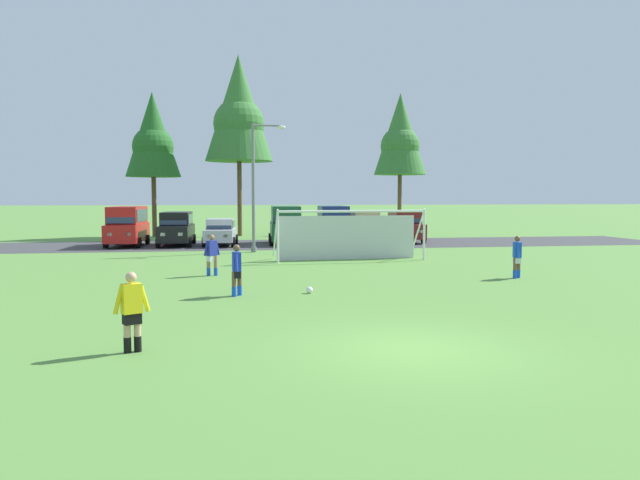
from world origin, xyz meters
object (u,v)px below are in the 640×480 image
Objects in this scene: player_defender_far at (212,255)px; parked_car_slot_right at (362,226)px; player_striker_near at (517,257)px; parked_car_slot_center_right at (333,223)px; referee at (132,312)px; parked_car_slot_left at (177,228)px; soccer_goal at (349,234)px; parked_car_slot_far_right at (405,226)px; soccer_ball at (309,290)px; player_midfield_center at (237,270)px; street_lamp at (257,186)px; parked_car_slot_far_left at (127,225)px; parked_car_slot_center_left at (221,232)px; parked_car_slot_center at (286,224)px.

player_defender_far is 19.07m from parked_car_slot_right.
parked_car_slot_center_right is at bearing 102.29° from player_striker_near.
parked_car_slot_left is (-1.36, 26.56, 0.29)m from referee.
parked_car_slot_far_right is at bearing 59.98° from soccer_goal.
player_striker_near is at bearing -50.96° from parked_car_slot_left.
player_midfield_center is (-2.34, -0.13, 0.71)m from soccer_ball.
street_lamp is at bearing 76.96° from player_defender_far.
player_midfield_center is 21.18m from parked_car_slot_far_left.
player_midfield_center is 0.34× the size of parked_car_slot_far_left.
parked_car_slot_center_left is (5.85, -0.43, -0.47)m from parked_car_slot_far_left.
referee is at bearing -99.46° from street_lamp.
player_striker_near is 18.94m from parked_car_slot_right.
parked_car_slot_left reaches higher than player_midfield_center.
parked_car_slot_far_left is (-6.60, 20.12, 0.52)m from player_midfield_center.
player_midfield_center is at bearing -71.84° from parked_car_slot_far_left.
referee is 0.35× the size of parked_car_slot_right.
player_striker_near is 15.77m from street_lamp.
player_midfield_center is at bearing -79.98° from parked_car_slot_left.
soccer_goal is at bearing 60.25° from player_midfield_center.
parked_car_slot_center_left is (-11.50, 17.25, 0.05)m from player_striker_near.
player_defender_far is 14.68m from parked_car_slot_center_left.
parked_car_slot_center is at bearing 101.86° from soccer_goal.
street_lamp reaches higher than parked_car_slot_center_left.
parked_car_slot_left is (-2.64, 15.06, 0.29)m from player_defender_far.
street_lamp is at bearing -47.35° from parked_car_slot_left.
referee is 1.00× the size of player_midfield_center.
referee is at bearing -80.58° from parked_car_slot_far_left.
parked_car_slot_far_right is (5.09, 0.08, -0.23)m from parked_car_slot_center_right.
parked_car_slot_center is (4.43, 15.24, 0.52)m from player_defender_far.
player_striker_near is at bearing -84.71° from parked_car_slot_right.
parked_car_slot_right is (5.49, 1.04, -0.23)m from parked_car_slot_center.
parked_car_slot_far_left reaches higher than parked_car_slot_left.
parked_car_slot_right is (2.21, 0.70, -0.23)m from parked_car_slot_center_right.
player_midfield_center reaches higher than soccer_ball.
player_midfield_center is (2.19, 6.49, 0.00)m from referee.
referee reaches higher than soccer_ball.
parked_car_slot_right reaches higher than soccer_ball.
parked_car_slot_center_right is at bearing -179.09° from parked_car_slot_far_right.
parked_car_slot_right reaches higher than player_defender_far.
parked_car_slot_left is at bearing -174.42° from parked_car_slot_right.
street_lamp reaches higher than soccer_ball.
parked_car_slot_center_left reaches higher than soccer_ball.
parked_car_slot_right is 2.94m from parked_car_slot_far_right.
parked_car_slot_center_left is 0.93× the size of parked_car_slot_right.
soccer_goal is 4.57× the size of referee.
parked_car_slot_right is 10.41m from street_lamp.
player_midfield_center is 5.09m from player_defender_far.
parked_car_slot_center_right is at bearing 47.01° from street_lamp.
soccer_ball is 15.10m from street_lamp.
parked_car_slot_center_left is at bearing 86.85° from referee.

